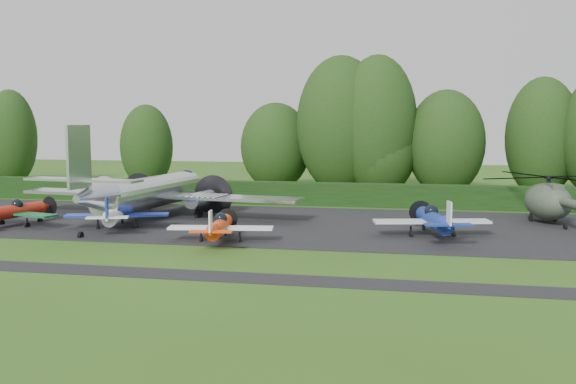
% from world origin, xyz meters
% --- Properties ---
extents(ground, '(160.00, 160.00, 0.00)m').
position_xyz_m(ground, '(0.00, 0.00, 0.00)').
color(ground, '#2F5016').
rests_on(ground, ground).
extents(apron, '(70.00, 18.00, 0.01)m').
position_xyz_m(apron, '(0.00, 10.00, 0.00)').
color(apron, black).
rests_on(apron, ground).
extents(taxiway_verge, '(70.00, 2.00, 0.00)m').
position_xyz_m(taxiway_verge, '(0.00, -6.00, 0.00)').
color(taxiway_verge, black).
rests_on(taxiway_verge, ground).
extents(hedgerow, '(90.00, 1.60, 2.00)m').
position_xyz_m(hedgerow, '(0.00, 21.00, 0.00)').
color(hedgerow, black).
rests_on(hedgerow, ground).
extents(transport_plane, '(23.04, 17.67, 7.38)m').
position_xyz_m(transport_plane, '(-6.04, 10.41, 2.06)').
color(transport_plane, silver).
rests_on(transport_plane, ground).
extents(light_plane_red, '(6.88, 7.24, 2.64)m').
position_xyz_m(light_plane_red, '(-13.97, 5.00, 1.10)').
color(light_plane_red, '#9E1D0E').
rests_on(light_plane_red, ground).
extents(light_plane_white, '(6.94, 7.30, 2.67)m').
position_xyz_m(light_plane_white, '(-6.26, 5.48, 1.11)').
color(light_plane_white, white).
rests_on(light_plane_white, ground).
extents(light_plane_orange, '(6.38, 6.71, 2.45)m').
position_xyz_m(light_plane_orange, '(2.09, 2.19, 1.02)').
color(light_plane_orange, '#EE3E0E').
rests_on(light_plane_orange, ground).
extents(light_plane_blue, '(7.36, 7.74, 2.83)m').
position_xyz_m(light_plane_blue, '(14.81, 6.45, 1.18)').
color(light_plane_blue, navy).
rests_on(light_plane_blue, ground).
extents(helicopter, '(10.77, 12.61, 3.47)m').
position_xyz_m(helicopter, '(23.01, 14.06, 1.86)').
color(helicopter, '#353F30').
rests_on(helicopter, ground).
extents(tree_2, '(9.12, 9.12, 14.08)m').
position_xyz_m(tree_2, '(5.98, 31.31, 7.03)').
color(tree_2, black).
rests_on(tree_2, ground).
extents(tree_4, '(6.98, 6.98, 11.69)m').
position_xyz_m(tree_4, '(25.59, 31.68, 5.83)').
color(tree_4, black).
rests_on(tree_4, ground).
extents(tree_5, '(5.78, 5.78, 11.07)m').
position_xyz_m(tree_5, '(-32.40, 32.04, 5.51)').
color(tree_5, black).
rests_on(tree_5, ground).
extents(tree_6, '(7.67, 7.67, 10.52)m').
position_xyz_m(tree_6, '(16.47, 30.93, 5.25)').
color(tree_6, black).
rests_on(tree_6, ground).
extents(tree_7, '(5.78, 5.78, 9.25)m').
position_xyz_m(tree_7, '(-15.60, 31.87, 4.61)').
color(tree_7, black).
rests_on(tree_7, ground).
extents(tree_8, '(6.98, 6.98, 8.68)m').
position_xyz_m(tree_8, '(10.14, 30.47, 4.33)').
color(tree_8, black).
rests_on(tree_8, ground).
extents(tree_9, '(7.58, 7.58, 9.40)m').
position_xyz_m(tree_9, '(-1.22, 32.94, 4.69)').
color(tree_9, black).
rests_on(tree_9, ground).
extents(tree_10, '(7.94, 7.94, 14.00)m').
position_xyz_m(tree_10, '(9.72, 30.49, 6.99)').
color(tree_10, black).
rests_on(tree_10, ground).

